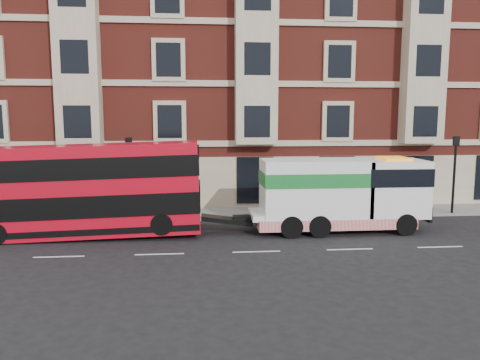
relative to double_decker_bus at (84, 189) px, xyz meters
name	(u,v)px	position (x,y,z in m)	size (l,w,h in m)	color
ground	(256,252)	(7.65, -3.17, -2.28)	(120.00, 120.00, 0.00)	black
sidewalk	(240,213)	(7.65, 4.33, -2.20)	(90.00, 3.00, 0.15)	slate
victorian_terrace	(238,53)	(8.15, 11.83, 7.79)	(45.00, 12.00, 20.40)	maroon
lamp_post_west	(130,172)	(1.65, 3.03, 0.40)	(0.35, 0.15, 4.35)	black
lamp_post_east	(455,169)	(19.65, 3.03, 0.40)	(0.35, 0.15, 4.35)	black
double_decker_bus	(84,189)	(0.00, 0.00, 0.00)	(10.63, 2.44, 4.30)	red
tow_truck	(338,193)	(12.06, 0.00, -0.40)	(8.51, 2.51, 3.55)	white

